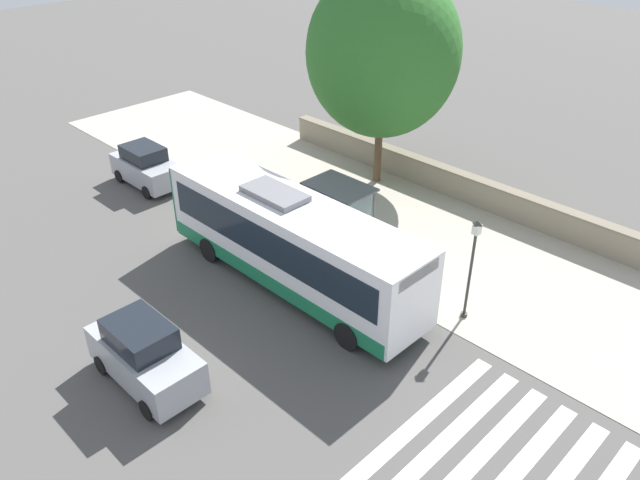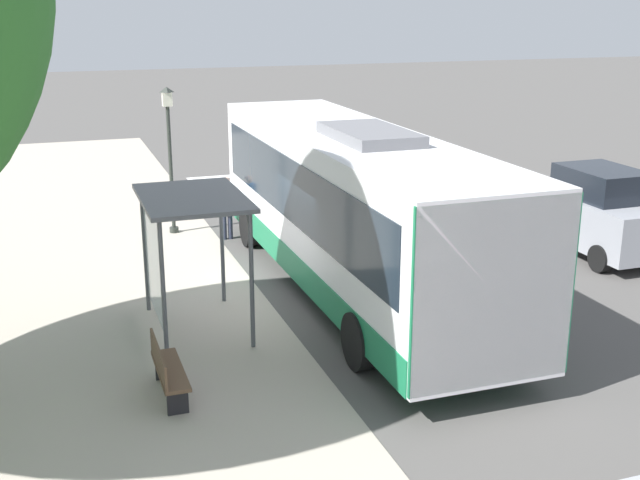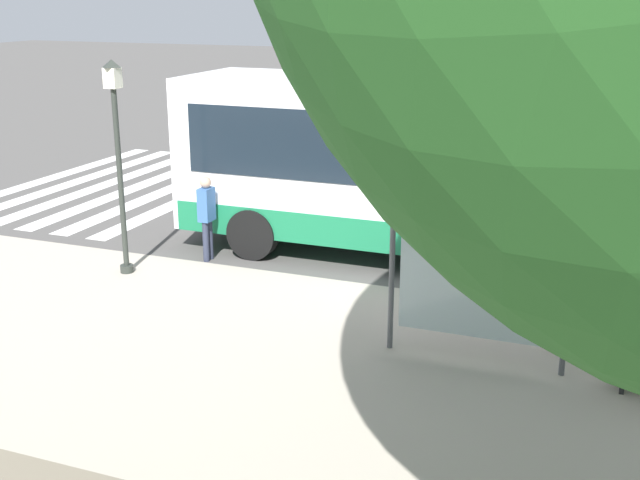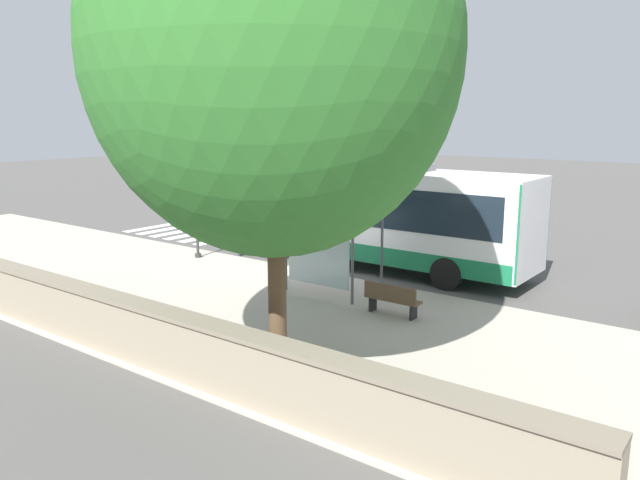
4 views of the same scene
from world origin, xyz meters
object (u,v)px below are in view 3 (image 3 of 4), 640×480
object	(u,v)px
parked_car_far_lane	(496,148)
bus	(475,167)
bus_shelter	(489,203)
street_lamp_near	(118,150)
pedestrian	(207,212)

from	to	relation	value
parked_car_far_lane	bus	bearing A→B (deg)	-174.27
bus	parked_car_far_lane	size ratio (longest dim) A/B	2.81
bus_shelter	street_lamp_near	distance (m)	6.72
bus	street_lamp_near	xyz separation A→B (m)	(-2.86, 5.79, 0.43)
bus_shelter	pedestrian	size ratio (longest dim) A/B	1.64
bus	street_lamp_near	size ratio (longest dim) A/B	2.93
bus	parked_car_far_lane	bearing A→B (deg)	5.73
street_lamp_near	parked_car_far_lane	bearing A→B (deg)	-28.20
street_lamp_near	pedestrian	bearing A→B (deg)	-39.89
street_lamp_near	parked_car_far_lane	size ratio (longest dim) A/B	0.96
street_lamp_near	bus_shelter	bearing A→B (deg)	-96.71
street_lamp_near	bus	bearing A→B (deg)	-63.71
bus	street_lamp_near	world-z (taller)	street_lamp_near
pedestrian	street_lamp_near	distance (m)	2.09
bus	street_lamp_near	distance (m)	6.47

